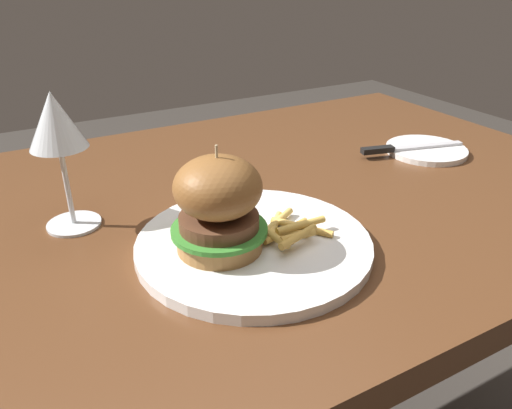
{
  "coord_description": "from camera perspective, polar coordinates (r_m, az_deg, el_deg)",
  "views": [
    {
      "loc": [
        -0.27,
        -0.6,
        1.07
      ],
      "look_at": [
        0.0,
        -0.11,
        0.78
      ],
      "focal_mm": 35.0,
      "sensor_mm": 36.0,
      "label": 1
    }
  ],
  "objects": [
    {
      "name": "table_knife",
      "position": [
        0.95,
        16.46,
        6.21
      ],
      "size": [
        0.2,
        0.06,
        0.01
      ],
      "color": "silver",
      "rests_on": "bread_plate"
    },
    {
      "name": "burger_sandwich",
      "position": [
        0.57,
        -4.32,
        -0.0
      ],
      "size": [
        0.11,
        0.11,
        0.13
      ],
      "color": "#9E6B38",
      "rests_on": "main_plate"
    },
    {
      "name": "wine_glass",
      "position": [
        0.67,
        -21.89,
        8.25
      ],
      "size": [
        0.07,
        0.07,
        0.18
      ],
      "color": "silver",
      "rests_on": "dining_table"
    },
    {
      "name": "bread_plate",
      "position": [
        0.98,
        18.92,
        5.9
      ],
      "size": [
        0.15,
        0.15,
        0.01
      ],
      "primitive_type": "cylinder",
      "color": "white",
      "rests_on": "dining_table"
    },
    {
      "name": "dining_table",
      "position": [
        0.79,
        -3.96,
        -5.93
      ],
      "size": [
        1.3,
        0.77,
        0.74
      ],
      "color": "#56331C",
      "rests_on": "ground"
    },
    {
      "name": "fries_pile",
      "position": [
        0.62,
        3.74,
        -2.83
      ],
      "size": [
        0.09,
        0.09,
        0.02
      ],
      "color": "gold",
      "rests_on": "main_plate"
    },
    {
      "name": "main_plate",
      "position": [
        0.62,
        -0.26,
        -4.56
      ],
      "size": [
        0.29,
        0.29,
        0.01
      ],
      "primitive_type": "cylinder",
      "color": "white",
      "rests_on": "dining_table"
    }
  ]
}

